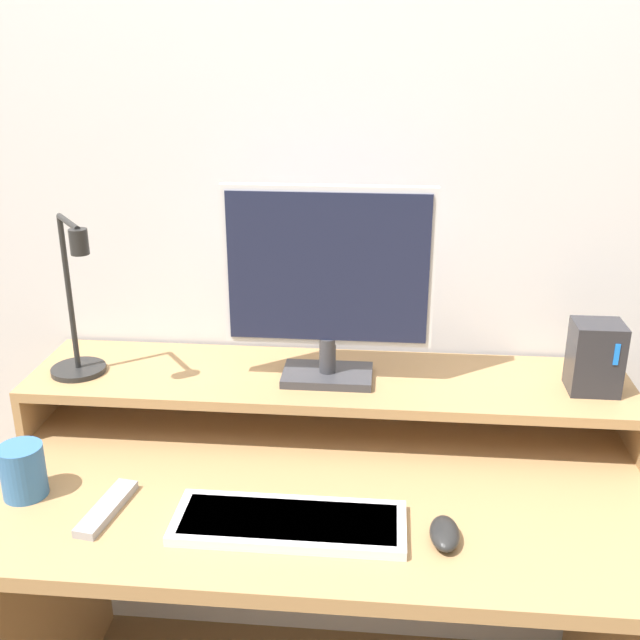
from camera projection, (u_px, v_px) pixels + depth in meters
The scene contains 10 objects.
wall_back at pixel (336, 185), 1.68m from camera, with size 6.00×0.05×2.50m.
desk at pixel (319, 558), 1.57m from camera, with size 1.32×0.71×0.75m.
monitor_shelf at pixel (328, 383), 1.65m from camera, with size 1.32×0.30×0.12m.
monitor at pixel (325, 279), 1.55m from camera, with size 0.44×0.12×0.42m.
desk_lamp at pixel (77, 324), 1.59m from camera, with size 0.16×0.18×0.36m.
router_dock at pixel (595, 357), 1.55m from camera, with size 0.10×0.09×0.15m.
keyboard at pixel (289, 522), 1.33m from camera, with size 0.41×0.15×0.02m.
mouse at pixel (445, 533), 1.29m from camera, with size 0.05×0.10×0.03m.
remote_control at pixel (107, 508), 1.37m from camera, with size 0.07×0.17×0.02m.
mug at pixel (23, 471), 1.41m from camera, with size 0.08×0.08×0.10m.
Camera 1 is at (0.12, -0.93, 1.56)m, focal length 42.00 mm.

